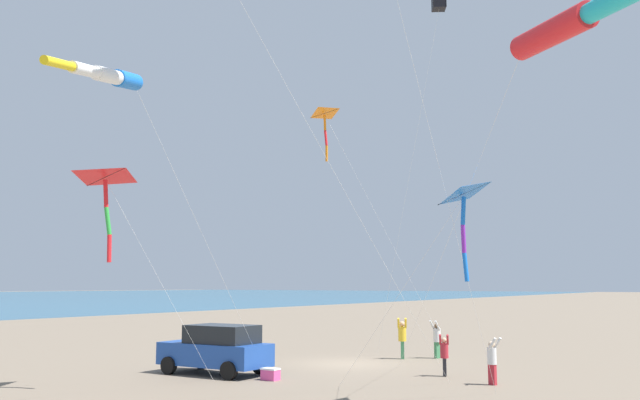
{
  "coord_description": "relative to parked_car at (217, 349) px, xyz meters",
  "views": [
    {
      "loc": [
        14.7,
        -24.72,
        3.37
      ],
      "look_at": [
        3.75,
        -7.98,
        5.96
      ],
      "focal_mm": 36.78,
      "sensor_mm": 36.0,
      "label": 1
    }
  ],
  "objects": [
    {
      "name": "kite_delta_green_low_center",
      "position": [
        1.14,
        5.8,
        10.29
      ],
      "size": [
        4.3,
        6.58,
        11.57
      ],
      "color": "orange",
      "rests_on": "ground_plane"
    },
    {
      "name": "person_bystander_far",
      "position": [
        4.83,
        9.67,
        -0.01
      ],
      "size": [
        0.47,
        0.58,
        1.74
      ],
      "color": "#3D7F51",
      "rests_on": "ground_plane"
    },
    {
      "name": "parked_car",
      "position": [
        0.0,
        0.0,
        0.0
      ],
      "size": [
        4.35,
        2.17,
        1.85
      ],
      "color": "#1E479E",
      "rests_on": "ground_plane"
    },
    {
      "name": "cooler_box",
      "position": [
        2.63,
        -0.07,
        -0.74
      ],
      "size": [
        0.62,
        0.42,
        0.42
      ],
      "color": "#EF4C93",
      "rests_on": "ground_plane"
    },
    {
      "name": "kite_windsock_purple_drifting",
      "position": [
        14.91,
        -5.82,
        7.75
      ],
      "size": [
        13.84,
        14.93,
        9.11
      ],
      "color": "red",
      "rests_on": "ground_plane"
    },
    {
      "name": "person_adult_flyer",
      "position": [
        3.6,
        8.56,
        0.06
      ],
      "size": [
        0.59,
        0.66,
        1.87
      ],
      "color": "#3D7F51",
      "rests_on": "ground_plane"
    },
    {
      "name": "ground_plane",
      "position": [
        2.48,
        5.64,
        -0.95
      ],
      "size": [
        600.0,
        600.0,
        0.0
      ],
      "primitive_type": "plane",
      "color": "#756654"
    },
    {
      "name": "kite_delta_rainbow_low_near",
      "position": [
        -0.46,
        -5.11,
        5.93
      ],
      "size": [
        2.36,
        4.88,
        7.29
      ],
      "color": "red",
      "rests_on": "ground_plane"
    },
    {
      "name": "person_child_grey_jacket",
      "position": [
        9.62,
        3.16,
        -0.08
      ],
      "size": [
        0.55,
        0.47,
        1.6
      ],
      "color": "#B72833",
      "rests_on": "ground_plane"
    },
    {
      "name": "kite_delta_striped_overhead",
      "position": [
        10.53,
        -1.58,
        4.95
      ],
      "size": [
        5.91,
        2.66,
        6.33
      ],
      "color": "blue",
      "rests_on": "ground_plane"
    },
    {
      "name": "kite_windsock_black_fish_shape",
      "position": [
        4.17,
        -8.79,
        7.56
      ],
      "size": [
        4.09,
        12.66,
        9.07
      ],
      "color": "blue",
      "rests_on": "ground_plane"
    },
    {
      "name": "person_child_green_jacket",
      "position": [
        7.44,
        4.24,
        -0.11
      ],
      "size": [
        0.47,
        0.54,
        1.55
      ],
      "color": "#232328",
      "rests_on": "ground_plane"
    }
  ]
}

